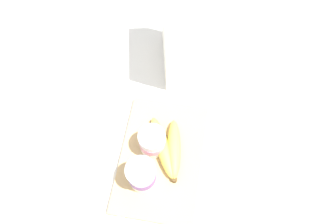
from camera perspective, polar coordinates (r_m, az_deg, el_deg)
The scene contains 7 objects.
ground_plane at distance 0.89m, azimuth -1.21°, elevation -8.37°, with size 2.40×2.40×0.00m, color silver.
cutting_board at distance 0.88m, azimuth -1.23°, elevation -8.19°, with size 0.33×0.22×0.02m, color tan.
cereal_box at distance 0.92m, azimuth 1.24°, elevation 13.83°, with size 0.20×0.06×0.28m, color white.
yogurt_cup_front at distance 0.81m, azimuth -4.67°, elevation -11.09°, with size 0.07×0.07×0.10m.
yogurt_cup_back at distance 0.85m, azimuth -2.79°, elevation -5.25°, with size 0.07×0.07×0.08m.
banana_bunch at distance 0.86m, azimuth 0.19°, elevation -6.40°, with size 0.18×0.11×0.04m.
spoon at distance 0.86m, azimuth -8.45°, elevation -19.08°, with size 0.13×0.03×0.01m.
Camera 1 is at (-0.26, -0.06, 0.85)m, focal length 34.43 mm.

